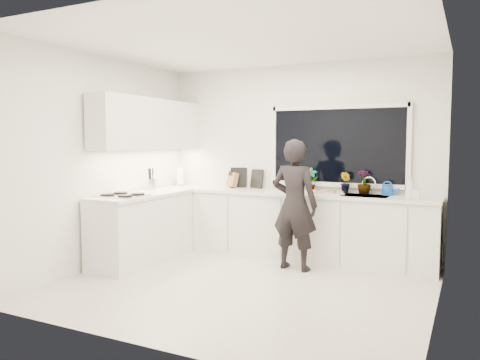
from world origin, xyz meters
The scene contains 25 objects.
floor centered at (0.00, 0.00, -0.01)m, with size 4.00×3.50×0.02m, color beige.
wall_back centered at (0.00, 1.76, 1.35)m, with size 4.00×0.02×2.70m, color white.
wall_left centered at (-2.01, 0.00, 1.35)m, with size 0.02×3.50×2.70m, color white.
wall_right centered at (2.01, 0.00, 1.35)m, with size 0.02×3.50×2.70m, color white.
ceiling centered at (0.00, 0.00, 2.71)m, with size 4.00×3.50×0.02m, color white.
window centered at (0.60, 1.73, 1.55)m, with size 1.80×0.02×1.00m, color black.
base_cabinets_back centered at (0.00, 1.45, 0.44)m, with size 3.92×0.58×0.88m, color white.
base_cabinets_left centered at (-1.67, 0.35, 0.44)m, with size 0.58×1.60×0.88m, color white.
countertop_back centered at (0.00, 1.44, 0.90)m, with size 3.94×0.62×0.04m, color silver.
countertop_left centered at (-1.67, 0.35, 0.90)m, with size 0.62×1.60×0.04m, color silver.
upper_cabinets centered at (-1.79, 0.70, 1.85)m, with size 0.34×2.10×0.70m, color white.
sink centered at (1.05, 1.45, 0.87)m, with size 0.58×0.42×0.14m, color silver.
faucet centered at (1.05, 1.65, 1.03)m, with size 0.03×0.03×0.22m, color silver.
stovetop centered at (-1.69, 0.00, 0.94)m, with size 0.56×0.48×0.03m, color black.
person centered at (0.29, 0.90, 0.82)m, with size 0.60×0.39×1.64m, color black.
pizza_tray centered at (0.55, 1.42, 0.94)m, with size 0.44×0.32×0.03m, color #B7B7BC.
pizza centered at (0.55, 1.42, 0.95)m, with size 0.40×0.28×0.01m, color red.
watering_can centered at (1.29, 1.61, 0.98)m, with size 0.14×0.14×0.13m, color #1248AB.
paper_towel_roll centered at (-1.85, 1.55, 1.05)m, with size 0.11×0.11×0.26m, color white.
knife_block centered at (-0.95, 1.59, 1.03)m, with size 0.13×0.10×0.22m, color brown.
utensil_crock centered at (-1.85, 0.80, 1.00)m, with size 0.13×0.13×0.16m, color silver.
picture_frame_large centered at (-0.59, 1.69, 1.06)m, with size 0.22×0.02×0.28m, color black.
picture_frame_small centered at (-0.89, 1.69, 1.07)m, with size 0.25×0.02×0.30m, color black.
herb_plants centered at (0.34, 1.61, 1.08)m, with size 1.26×0.35×0.33m.
soap_bottles centered at (1.62, 1.30, 1.05)m, with size 0.19×0.15×0.28m.
Camera 1 is at (2.25, -4.60, 1.61)m, focal length 35.00 mm.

